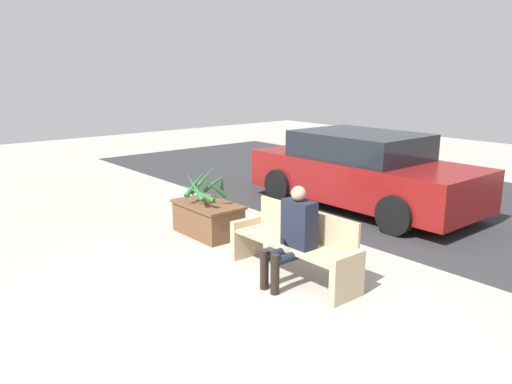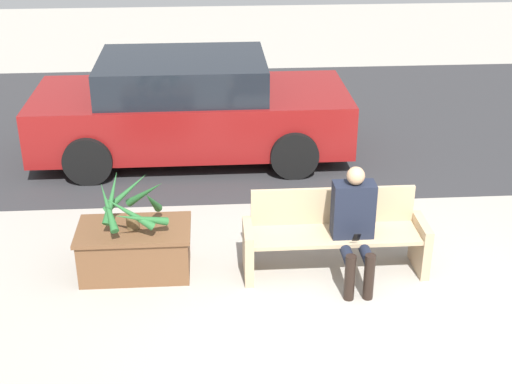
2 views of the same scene
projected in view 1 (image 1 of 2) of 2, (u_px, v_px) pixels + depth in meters
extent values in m
plane|color=#9E998E|center=(236.00, 303.00, 5.55)|extent=(30.00, 30.00, 0.00)
cube|color=#2D2D30|center=(480.00, 213.00, 9.05)|extent=(20.00, 6.00, 0.01)
cube|color=tan|center=(247.00, 238.00, 6.88)|extent=(0.09, 0.51, 0.55)
cube|color=tan|center=(347.00, 278.00, 5.55)|extent=(0.09, 0.51, 0.55)
cube|color=tan|center=(292.00, 244.00, 6.18)|extent=(1.69, 0.47, 0.04)
cube|color=tan|center=(306.00, 223.00, 6.27)|extent=(1.69, 0.04, 0.40)
cube|color=black|center=(299.00, 224.00, 5.97)|extent=(0.42, 0.22, 0.57)
sphere|color=tan|center=(298.00, 193.00, 5.87)|extent=(0.18, 0.18, 0.18)
cylinder|color=black|center=(279.00, 253.00, 5.97)|extent=(0.11, 0.47, 0.11)
cylinder|color=black|center=(290.00, 257.00, 5.83)|extent=(0.11, 0.47, 0.11)
cylinder|color=black|center=(264.00, 270.00, 5.86)|extent=(0.10, 0.10, 0.48)
cylinder|color=black|center=(275.00, 274.00, 5.72)|extent=(0.10, 0.10, 0.48)
cube|color=black|center=(285.00, 243.00, 5.87)|extent=(0.07, 0.09, 0.12)
cube|color=brown|center=(208.00, 219.00, 7.83)|extent=(1.10, 0.63, 0.51)
cube|color=brown|center=(208.00, 204.00, 7.77)|extent=(1.15, 0.68, 0.04)
cylinder|color=brown|center=(208.00, 199.00, 7.75)|extent=(0.13, 0.13, 0.13)
cone|color=#26602D|center=(213.00, 186.00, 7.51)|extent=(0.17, 0.49, 0.43)
cone|color=#26602D|center=(222.00, 184.00, 7.72)|extent=(0.46, 0.35, 0.40)
cone|color=#26602D|center=(216.00, 182.00, 7.88)|extent=(0.50, 0.24, 0.40)
cone|color=#26602D|center=(203.00, 180.00, 7.86)|extent=(0.19, 0.47, 0.45)
cone|color=#26602D|center=(195.00, 184.00, 7.81)|extent=(0.25, 0.51, 0.38)
cone|color=#26602D|center=(195.00, 187.00, 7.56)|extent=(0.50, 0.10, 0.40)
cone|color=#26602D|center=(198.00, 193.00, 7.48)|extent=(0.54, 0.31, 0.27)
cube|color=maroon|center=(363.00, 178.00, 9.29)|extent=(4.34, 1.80, 0.73)
cube|color=black|center=(360.00, 145.00, 9.22)|extent=(2.26, 1.66, 0.47)
cylinder|color=black|center=(395.00, 215.00, 7.78)|extent=(0.64, 0.18, 0.64)
cylinder|color=black|center=(454.00, 197.00, 8.91)|extent=(0.64, 0.18, 0.64)
cylinder|color=black|center=(278.00, 186.00, 9.78)|extent=(0.64, 0.18, 0.64)
cylinder|color=black|center=(339.00, 174.00, 10.91)|extent=(0.64, 0.18, 0.64)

